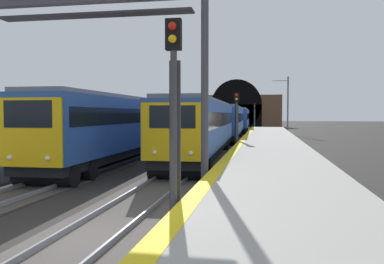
% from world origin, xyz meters
% --- Properties ---
extents(ground_plane, '(320.00, 320.00, 0.00)m').
position_xyz_m(ground_plane, '(0.00, 0.00, 0.00)').
color(ground_plane, '#282623').
extents(platform_right, '(112.00, 4.80, 0.92)m').
position_xyz_m(platform_right, '(0.00, -4.49, 0.46)').
color(platform_right, '#9E9B93').
rests_on(platform_right, ground_plane).
extents(platform_right_edge_strip, '(112.00, 0.50, 0.01)m').
position_xyz_m(platform_right_edge_strip, '(0.00, -2.34, 0.93)').
color(platform_right_edge_strip, yellow).
rests_on(platform_right_edge_strip, platform_right).
extents(track_main_line, '(160.00, 2.79, 0.21)m').
position_xyz_m(track_main_line, '(0.00, 0.00, 0.04)').
color(track_main_line, '#4C4742').
rests_on(track_main_line, ground_plane).
extents(train_main_approaching, '(57.80, 3.31, 3.88)m').
position_xyz_m(train_main_approaching, '(36.80, -0.00, 2.21)').
color(train_main_approaching, '#264C99').
rests_on(train_main_approaching, ground_plane).
extents(train_adjacent_platform, '(62.30, 3.05, 4.96)m').
position_xyz_m(train_adjacent_platform, '(36.45, 4.84, 2.33)').
color(train_adjacent_platform, '#264C99').
rests_on(train_adjacent_platform, ground_plane).
extents(railway_signal_near, '(0.39, 0.38, 5.28)m').
position_xyz_m(railway_signal_near, '(0.91, -1.91, 3.09)').
color(railway_signal_near, '#38383D').
rests_on(railway_signal_near, ground_plane).
extents(railway_signal_mid, '(0.39, 0.38, 4.64)m').
position_xyz_m(railway_signal_mid, '(22.68, -1.91, 2.75)').
color(railway_signal_mid, '#38383D').
rests_on(railway_signal_mid, ground_plane).
extents(railway_signal_far, '(0.39, 0.38, 5.23)m').
position_xyz_m(railway_signal_far, '(77.35, -1.91, 3.16)').
color(railway_signal_far, '#4C4C54').
rests_on(railway_signal_far, ground_plane).
extents(overhead_signal_gantry, '(0.70, 8.91, 7.59)m').
position_xyz_m(overhead_signal_gantry, '(6.08, 2.42, 5.72)').
color(overhead_signal_gantry, '#3F3F47').
rests_on(overhead_signal_gantry, ground_plane).
extents(tunnel_portal, '(2.34, 20.63, 11.55)m').
position_xyz_m(tunnel_portal, '(85.34, 2.42, 3.71)').
color(tunnel_portal, brown).
rests_on(tunnel_portal, ground_plane).
extents(catenary_mast_near, '(0.22, 2.31, 8.34)m').
position_xyz_m(catenary_mast_near, '(50.71, -7.26, 4.29)').
color(catenary_mast_near, '#595B60').
rests_on(catenary_mast_near, ground_plane).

